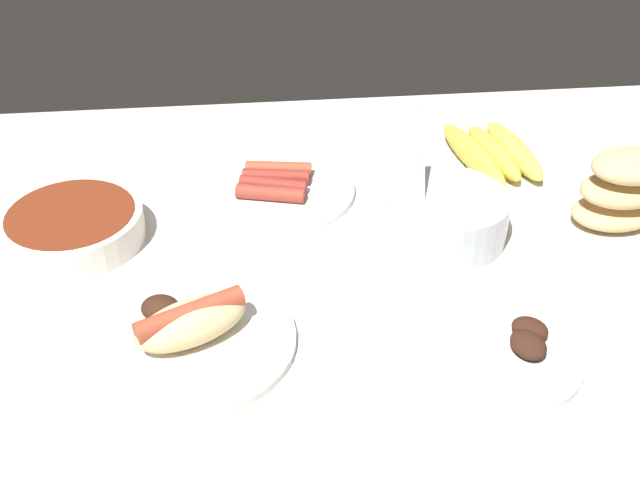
{
  "coord_description": "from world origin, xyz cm",
  "views": [
    {
      "loc": [
        12.7,
        77.27,
        58.96
      ],
      "look_at": [
        4.89,
        0.45,
        3.0
      ],
      "focal_mm": 43.39,
      "sensor_mm": 36.0,
      "label": 1
    }
  ],
  "objects_px": {
    "plate_sausages": "(275,188)",
    "bowl_chili": "(73,225)",
    "plate_grilled_meat": "(499,347)",
    "bowl_coleslaw": "(447,214)",
    "plate_hotdog_assembled": "(191,331)",
    "bread_stack": "(623,190)",
    "banana_bunch": "(493,153)"
  },
  "relations": [
    {
      "from": "plate_sausages",
      "to": "bowl_chili",
      "type": "bearing_deg",
      "value": 18.47
    },
    {
      "from": "plate_sausages",
      "to": "plate_grilled_meat",
      "type": "relative_size",
      "value": 1.18
    },
    {
      "from": "plate_hotdog_assembled",
      "to": "bread_stack",
      "type": "distance_m",
      "value": 0.58
    },
    {
      "from": "plate_sausages",
      "to": "plate_hotdog_assembled",
      "type": "bearing_deg",
      "value": 70.28
    },
    {
      "from": "bowl_coleslaw",
      "to": "plate_grilled_meat",
      "type": "distance_m",
      "value": 0.22
    },
    {
      "from": "bowl_chili",
      "to": "plate_hotdog_assembled",
      "type": "height_order",
      "value": "plate_hotdog_assembled"
    },
    {
      "from": "bowl_coleslaw",
      "to": "banana_bunch",
      "type": "distance_m",
      "value": 0.21
    },
    {
      "from": "plate_sausages",
      "to": "plate_grilled_meat",
      "type": "distance_m",
      "value": 0.41
    },
    {
      "from": "banana_bunch",
      "to": "plate_grilled_meat",
      "type": "bearing_deg",
      "value": 75.11
    },
    {
      "from": "bowl_coleslaw",
      "to": "banana_bunch",
      "type": "xyz_separation_m",
      "value": [
        -0.11,
        -0.18,
        -0.02
      ]
    },
    {
      "from": "plate_hotdog_assembled",
      "to": "bread_stack",
      "type": "height_order",
      "value": "bread_stack"
    },
    {
      "from": "plate_hotdog_assembled",
      "to": "bowl_chili",
      "type": "bearing_deg",
      "value": -53.3
    },
    {
      "from": "plate_hotdog_assembled",
      "to": "banana_bunch",
      "type": "bearing_deg",
      "value": -141.36
    },
    {
      "from": "bowl_coleslaw",
      "to": "plate_hotdog_assembled",
      "type": "distance_m",
      "value": 0.36
    },
    {
      "from": "bowl_coleslaw",
      "to": "bowl_chili",
      "type": "height_order",
      "value": "bowl_coleslaw"
    },
    {
      "from": "bowl_chili",
      "to": "plate_grilled_meat",
      "type": "xyz_separation_m",
      "value": [
        -0.49,
        0.26,
        -0.02
      ]
    },
    {
      "from": "bowl_chili",
      "to": "banana_bunch",
      "type": "height_order",
      "value": "bowl_chili"
    },
    {
      "from": "plate_hotdog_assembled",
      "to": "plate_sausages",
      "type": "bearing_deg",
      "value": -109.72
    },
    {
      "from": "plate_sausages",
      "to": "bread_stack",
      "type": "bearing_deg",
      "value": 164.58
    },
    {
      "from": "bowl_chili",
      "to": "banana_bunch",
      "type": "distance_m",
      "value": 0.61
    },
    {
      "from": "bowl_coleslaw",
      "to": "bread_stack",
      "type": "xyz_separation_m",
      "value": [
        -0.23,
        -0.01,
        0.02
      ]
    },
    {
      "from": "bowl_coleslaw",
      "to": "banana_bunch",
      "type": "bearing_deg",
      "value": -122.33
    },
    {
      "from": "bowl_coleslaw",
      "to": "plate_hotdog_assembled",
      "type": "bearing_deg",
      "value": 27.69
    },
    {
      "from": "bowl_chili",
      "to": "plate_grilled_meat",
      "type": "height_order",
      "value": "bowl_chili"
    },
    {
      "from": "bowl_coleslaw",
      "to": "bread_stack",
      "type": "distance_m",
      "value": 0.23
    },
    {
      "from": "bowl_coleslaw",
      "to": "plate_grilled_meat",
      "type": "relative_size",
      "value": 0.83
    },
    {
      "from": "bowl_coleslaw",
      "to": "plate_sausages",
      "type": "bearing_deg",
      "value": -30.92
    },
    {
      "from": "bowl_chili",
      "to": "banana_bunch",
      "type": "xyz_separation_m",
      "value": [
        -0.59,
        -0.14,
        -0.01
      ]
    },
    {
      "from": "plate_hotdog_assembled",
      "to": "plate_grilled_meat",
      "type": "height_order",
      "value": "plate_hotdog_assembled"
    },
    {
      "from": "bowl_coleslaw",
      "to": "bread_stack",
      "type": "height_order",
      "value": "bowl_coleslaw"
    },
    {
      "from": "bowl_chili",
      "to": "bowl_coleslaw",
      "type": "bearing_deg",
      "value": 175.11
    },
    {
      "from": "bowl_chili",
      "to": "plate_sausages",
      "type": "distance_m",
      "value": 0.28
    }
  ]
}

